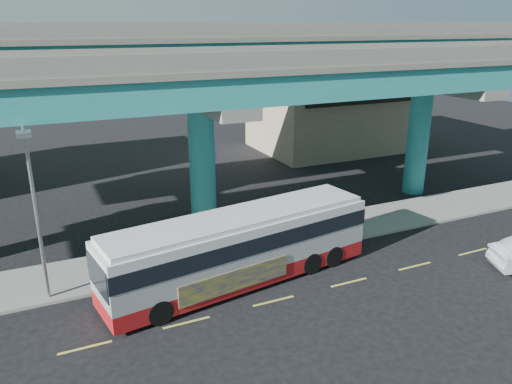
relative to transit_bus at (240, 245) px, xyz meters
name	(u,v)px	position (x,y,z in m)	size (l,w,h in m)	color
ground	(271,298)	(0.62, -2.00, -1.86)	(120.00, 120.00, 0.00)	black
sidewalk	(226,249)	(0.62, 3.50, -1.79)	(70.00, 4.00, 0.15)	gray
lane_markings	(274,301)	(0.62, -2.30, -1.85)	(58.00, 0.12, 0.01)	#D8C64C
viaduct	(198,72)	(0.62, 7.10, 7.28)	(52.00, 12.40, 11.70)	#207B7A
building_beige	(333,112)	(18.62, 20.98, 1.65)	(14.00, 10.23, 7.00)	tan
transit_bus	(240,245)	(0.00, 0.00, 0.00)	(13.48, 4.81, 3.39)	#A01316
street_lamp	(33,189)	(-8.40, 1.43, 3.49)	(0.50, 2.60, 8.04)	gray
stop_sign	(348,208)	(7.55, 2.18, -0.10)	(0.67, 0.20, 2.27)	gray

